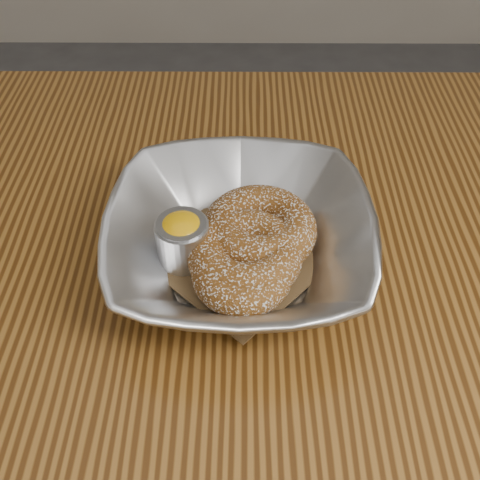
{
  "coord_description": "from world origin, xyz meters",
  "views": [
    {
      "loc": [
        -0.08,
        -0.33,
        1.16
      ],
      "look_at": [
        -0.09,
        0.03,
        0.78
      ],
      "focal_mm": 42.0,
      "sensor_mm": 36.0,
      "label": 1
    }
  ],
  "objects_px": {
    "serving_bowl": "(240,240)",
    "donut_back": "(259,229)",
    "ramekin": "(183,239)",
    "donut_front": "(242,274)",
    "table": "(320,348)",
    "donut_extra": "(245,255)"
  },
  "relations": [
    {
      "from": "table",
      "to": "donut_extra",
      "type": "xyz_separation_m",
      "value": [
        -0.08,
        0.02,
        0.13
      ]
    },
    {
      "from": "serving_bowl",
      "to": "ramekin",
      "type": "height_order",
      "value": "serving_bowl"
    },
    {
      "from": "ramekin",
      "to": "table",
      "type": "bearing_deg",
      "value": -12.54
    },
    {
      "from": "serving_bowl",
      "to": "donut_back",
      "type": "height_order",
      "value": "serving_bowl"
    },
    {
      "from": "donut_back",
      "to": "donut_extra",
      "type": "relative_size",
      "value": 1.03
    },
    {
      "from": "donut_front",
      "to": "ramekin",
      "type": "height_order",
      "value": "ramekin"
    },
    {
      "from": "donut_back",
      "to": "donut_extra",
      "type": "distance_m",
      "value": 0.04
    },
    {
      "from": "donut_back",
      "to": "donut_extra",
      "type": "bearing_deg",
      "value": -112.76
    },
    {
      "from": "serving_bowl",
      "to": "donut_extra",
      "type": "bearing_deg",
      "value": -75.5
    },
    {
      "from": "ramekin",
      "to": "donut_front",
      "type": "bearing_deg",
      "value": -32.49
    },
    {
      "from": "table",
      "to": "donut_back",
      "type": "height_order",
      "value": "donut_back"
    },
    {
      "from": "donut_extra",
      "to": "ramekin",
      "type": "distance_m",
      "value": 0.06
    },
    {
      "from": "donut_back",
      "to": "ramekin",
      "type": "xyz_separation_m",
      "value": [
        -0.07,
        -0.02,
        0.01
      ]
    },
    {
      "from": "donut_front",
      "to": "ramekin",
      "type": "distance_m",
      "value": 0.07
    },
    {
      "from": "serving_bowl",
      "to": "donut_extra",
      "type": "relative_size",
      "value": 2.34
    },
    {
      "from": "serving_bowl",
      "to": "donut_front",
      "type": "distance_m",
      "value": 0.04
    },
    {
      "from": "table",
      "to": "ramekin",
      "type": "distance_m",
      "value": 0.19
    },
    {
      "from": "serving_bowl",
      "to": "donut_extra",
      "type": "height_order",
      "value": "serving_bowl"
    },
    {
      "from": "donut_back",
      "to": "table",
      "type": "bearing_deg",
      "value": -36.41
    },
    {
      "from": "table",
      "to": "serving_bowl",
      "type": "height_order",
      "value": "serving_bowl"
    },
    {
      "from": "table",
      "to": "donut_front",
      "type": "distance_m",
      "value": 0.15
    },
    {
      "from": "table",
      "to": "donut_back",
      "type": "bearing_deg",
      "value": 143.59
    }
  ]
}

